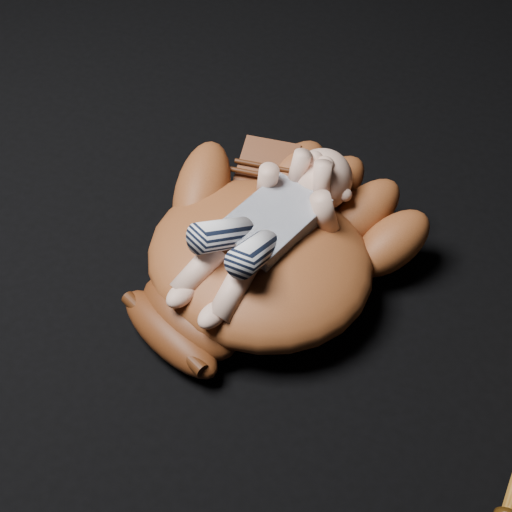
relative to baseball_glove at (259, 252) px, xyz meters
name	(u,v)px	position (x,y,z in m)	size (l,w,h in m)	color
baseball_glove	(259,252)	(0.00, 0.00, 0.00)	(0.41, 0.47, 0.15)	brown
newborn_baby	(261,228)	(0.00, 0.00, 0.05)	(0.15, 0.34, 0.14)	#E0AA90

